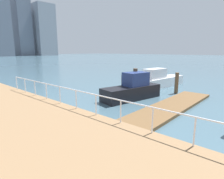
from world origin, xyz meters
TOP-DOWN VIEW (x-y plane):
  - ground_plane at (0.00, 20.00)m, footprint 300.00×300.00m
  - floating_dock at (1.53, 11.71)m, footprint 10.06×2.00m
  - boardwalk_railing at (-3.15, 9.50)m, footprint 0.06×27.41m
  - dock_piling_0 at (2.80, 15.27)m, footprint 0.34×0.34m
  - dock_piling_2 at (1.84, 15.67)m, footprint 0.36×0.36m
  - dock_piling_4 at (6.00, 13.22)m, footprint 0.31×0.31m
  - moored_boat_0 at (7.69, 15.72)m, footprint 6.61×2.16m
  - moored_boat_1 at (1.97, 14.94)m, footprint 5.03×2.41m
  - skyline_tower_5 at (50.41, 143.32)m, footprint 9.53×12.23m
  - skyline_tower_6 at (63.96, 137.45)m, footprint 13.57×11.63m

SIDE VIEW (x-z plane):
  - ground_plane at x=0.00m, z-range 0.00..0.00m
  - floating_dock at x=1.53m, z-range 0.00..0.18m
  - moored_boat_0 at x=7.69m, z-range -0.26..1.64m
  - moored_boat_1 at x=1.97m, z-range -0.27..1.74m
  - dock_piling_4 at x=6.00m, z-range 0.00..1.79m
  - dock_piling_2 at x=1.84m, z-range 0.00..1.80m
  - dock_piling_0 at x=2.80m, z-range 0.00..2.23m
  - boardwalk_railing at x=-3.15m, z-range 0.70..1.78m
  - skyline_tower_6 at x=63.96m, z-range 0.00..35.71m
  - skyline_tower_5 at x=50.41m, z-range 0.00..51.31m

